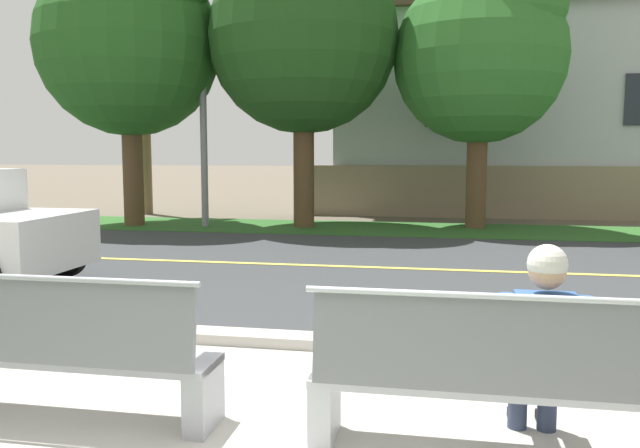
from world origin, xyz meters
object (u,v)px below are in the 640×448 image
object	(u,v)px
seated_person_blue	(542,340)
shade_tree_centre	(486,44)
streetlamp	(205,50)
shade_tree_left	(309,23)
bench_right	(490,381)
bench_left	(57,354)
shade_tree_far_left	(132,30)

from	to	relation	value
seated_person_blue	shade_tree_centre	bearing A→B (deg)	88.48
streetlamp	shade_tree_left	bearing A→B (deg)	3.46
seated_person_blue	bench_right	bearing A→B (deg)	-149.84
bench_left	shade_tree_centre	xyz separation A→B (m)	(3.33, 11.61, 3.72)
bench_left	bench_right	xyz separation A→B (m)	(2.73, 0.00, 0.00)
shade_tree_centre	seated_person_blue	bearing A→B (deg)	-91.52
bench_left	bench_right	size ratio (longest dim) A/B	1.00
shade_tree_left	seated_person_blue	bearing A→B (deg)	-71.50
bench_right	shade_tree_far_left	xyz separation A→B (m)	(-7.44, 10.64, 4.11)
bench_left	shade_tree_far_left	size ratio (longest dim) A/B	0.30
seated_person_blue	streetlamp	xyz separation A→B (m)	(-6.08, 10.76, 3.46)
shade_tree_left	shade_tree_far_left	bearing A→B (deg)	-173.77
bench_right	shade_tree_far_left	bearing A→B (deg)	124.96
shade_tree_left	bench_left	bearing A→B (deg)	-86.78
bench_right	seated_person_blue	world-z (taller)	seated_person_blue
shade_tree_left	bench_right	bearing A→B (deg)	-73.18
bench_left	bench_right	bearing A→B (deg)	0.00
bench_left	shade_tree_centre	world-z (taller)	shade_tree_centre
streetlamp	seated_person_blue	bearing A→B (deg)	-60.54
bench_left	shade_tree_left	size ratio (longest dim) A/B	0.29
shade_tree_far_left	shade_tree_left	distance (m)	4.11
bench_left	bench_right	world-z (taller)	same
shade_tree_left	streetlamp	bearing A→B (deg)	-176.54
bench_right	streetlamp	distance (m)	12.90
bench_left	streetlamp	size ratio (longest dim) A/B	0.29
bench_left	shade_tree_centre	distance (m)	12.64
seated_person_blue	shade_tree_left	size ratio (longest dim) A/B	0.17
shade_tree_far_left	shade_tree_centre	bearing A→B (deg)	6.94
bench_left	shade_tree_left	bearing A→B (deg)	93.22
bench_right	shade_tree_left	world-z (taller)	shade_tree_left
streetlamp	shade_tree_left	xyz separation A→B (m)	(2.43, 0.15, 0.55)
bench_right	shade_tree_centre	distance (m)	12.21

